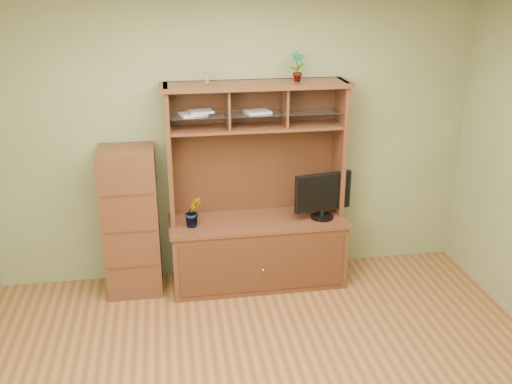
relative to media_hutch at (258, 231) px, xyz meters
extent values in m
cube|color=#61673D|center=(-0.17, 0.28, 0.83)|extent=(4.50, 0.02, 2.70)
cube|color=#3E2211|center=(0.00, -0.02, -0.21)|extent=(1.60, 0.55, 0.62)
cube|color=#3A200F|center=(0.00, -0.30, -0.21)|extent=(1.50, 0.01, 0.50)
sphere|color=silver|center=(0.00, -0.32, -0.24)|extent=(0.02, 0.02, 0.02)
cube|color=#3E2211|center=(0.00, -0.02, 0.11)|extent=(1.64, 0.59, 0.03)
cube|color=#3E2211|center=(-0.78, 0.08, 0.75)|extent=(0.04, 0.35, 1.25)
cube|color=#3E2211|center=(0.78, 0.08, 0.75)|extent=(0.04, 0.35, 1.25)
cube|color=#3A200F|center=(0.00, 0.24, 0.75)|extent=(1.52, 0.02, 1.25)
cube|color=#3E2211|center=(0.00, 0.08, 1.36)|extent=(1.66, 0.40, 0.04)
cube|color=#3E2211|center=(0.00, 0.08, 0.98)|extent=(1.52, 0.32, 0.02)
cube|color=#3E2211|center=(-0.25, 0.08, 1.16)|extent=(0.02, 0.31, 0.35)
cube|color=#3E2211|center=(0.25, 0.08, 1.16)|extent=(0.02, 0.31, 0.35)
cube|color=silver|center=(0.00, 0.07, 1.11)|extent=(1.50, 0.27, 0.01)
cylinder|color=black|center=(0.60, -0.08, 0.14)|extent=(0.21, 0.21, 0.02)
cylinder|color=black|center=(0.60, -0.08, 0.18)|extent=(0.04, 0.04, 0.07)
cube|color=black|center=(0.60, -0.08, 0.39)|extent=(0.55, 0.15, 0.36)
imported|color=#36571D|center=(-0.60, -0.08, 0.27)|extent=(0.18, 0.15, 0.29)
imported|color=#396121|center=(0.36, 0.08, 1.51)|extent=(0.14, 0.10, 0.26)
cylinder|color=silver|center=(-0.43, 0.08, 1.42)|extent=(0.05, 0.05, 0.09)
cylinder|color=olive|center=(-0.43, 0.08, 1.55)|extent=(0.03, 0.03, 0.16)
cube|color=#ABABB0|center=(-0.56, 0.08, 1.12)|extent=(0.26, 0.22, 0.02)
cube|color=#ABABB0|center=(-0.49, 0.08, 1.14)|extent=(0.22, 0.18, 0.02)
cube|color=#ABABB0|center=(0.01, 0.08, 1.12)|extent=(0.24, 0.21, 0.02)
cube|color=#3E2211|center=(-1.15, 0.03, 0.16)|extent=(0.49, 0.44, 1.37)
cube|color=#3A200F|center=(-1.15, -0.19, -0.18)|extent=(0.45, 0.01, 0.02)
cube|color=#3A200F|center=(-1.15, -0.19, 0.16)|extent=(0.45, 0.01, 0.01)
cube|color=#3A200F|center=(-1.15, -0.19, 0.51)|extent=(0.45, 0.01, 0.02)
camera|label=1|loc=(-0.79, -4.80, 2.26)|focal=40.00mm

